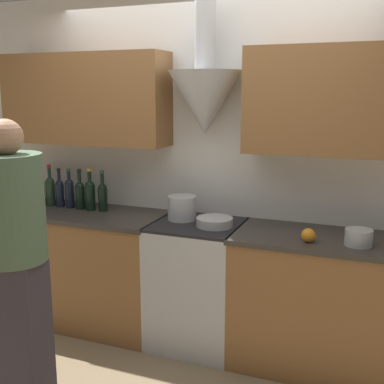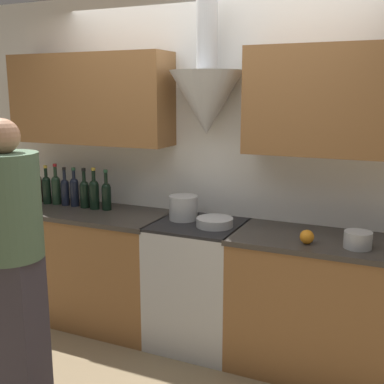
% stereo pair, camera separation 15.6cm
% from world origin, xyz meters
% --- Properties ---
extents(ground_plane, '(12.00, 12.00, 0.00)m').
position_xyz_m(ground_plane, '(0.00, 0.00, 0.00)').
color(ground_plane, '#847051').
extents(wall_back, '(8.40, 0.53, 2.60)m').
position_xyz_m(wall_back, '(-0.04, 0.59, 1.48)').
color(wall_back, white).
rests_on(wall_back, ground_plane).
extents(counter_left, '(1.41, 0.62, 0.93)m').
position_xyz_m(counter_left, '(-1.00, 0.33, 0.47)').
color(counter_left, brown).
rests_on(counter_left, ground_plane).
extents(counter_right, '(1.16, 0.62, 0.93)m').
position_xyz_m(counter_right, '(0.88, 0.33, 0.47)').
color(counter_right, brown).
rests_on(counter_right, ground_plane).
extents(stove_range, '(0.63, 0.60, 0.93)m').
position_xyz_m(stove_range, '(0.00, 0.33, 0.47)').
color(stove_range, '#B7BABC').
rests_on(stove_range, ground_plane).
extents(wine_bottle_0, '(0.08, 0.08, 0.36)m').
position_xyz_m(wine_bottle_0, '(-1.62, 0.38, 1.07)').
color(wine_bottle_0, black).
rests_on(wine_bottle_0, counter_left).
extents(wine_bottle_1, '(0.08, 0.08, 0.33)m').
position_xyz_m(wine_bottle_1, '(-1.52, 0.39, 1.06)').
color(wine_bottle_1, black).
rests_on(wine_bottle_1, counter_left).
extents(wine_bottle_2, '(0.07, 0.07, 0.33)m').
position_xyz_m(wine_bottle_2, '(-1.41, 0.38, 1.06)').
color(wine_bottle_2, black).
rests_on(wine_bottle_2, counter_left).
extents(wine_bottle_3, '(0.07, 0.07, 0.34)m').
position_xyz_m(wine_bottle_3, '(-1.33, 0.40, 1.07)').
color(wine_bottle_3, black).
rests_on(wine_bottle_3, counter_left).
extents(wine_bottle_4, '(0.07, 0.07, 0.32)m').
position_xyz_m(wine_bottle_4, '(-1.23, 0.40, 1.06)').
color(wine_bottle_4, black).
rests_on(wine_bottle_4, counter_left).
extents(wine_bottle_5, '(0.07, 0.07, 0.32)m').
position_xyz_m(wine_bottle_5, '(-1.14, 0.40, 1.06)').
color(wine_bottle_5, black).
rests_on(wine_bottle_5, counter_left).
extents(wine_bottle_6, '(0.08, 0.08, 0.33)m').
position_xyz_m(wine_bottle_6, '(-1.03, 0.39, 1.06)').
color(wine_bottle_6, black).
rests_on(wine_bottle_6, counter_left).
extents(wine_bottle_7, '(0.08, 0.08, 0.34)m').
position_xyz_m(wine_bottle_7, '(-0.93, 0.39, 1.06)').
color(wine_bottle_7, black).
rests_on(wine_bottle_7, counter_left).
extents(wine_bottle_8, '(0.07, 0.07, 0.33)m').
position_xyz_m(wine_bottle_8, '(-0.83, 0.40, 1.06)').
color(wine_bottle_8, black).
rests_on(wine_bottle_8, counter_left).
extents(stock_pot, '(0.21, 0.21, 0.18)m').
position_xyz_m(stock_pot, '(-0.14, 0.38, 1.02)').
color(stock_pot, '#B7BABC').
rests_on(stock_pot, stove_range).
extents(mixing_bowl, '(0.26, 0.26, 0.06)m').
position_xyz_m(mixing_bowl, '(0.14, 0.30, 0.96)').
color(mixing_bowl, '#B7BABC').
rests_on(mixing_bowl, stove_range).
extents(orange_fruit, '(0.09, 0.09, 0.09)m').
position_xyz_m(orange_fruit, '(0.81, 0.17, 0.97)').
color(orange_fruit, orange).
rests_on(orange_fruit, counter_right).
extents(saucepan, '(0.17, 0.17, 0.10)m').
position_xyz_m(saucepan, '(1.11, 0.22, 0.98)').
color(saucepan, '#B7BABC').
rests_on(saucepan, counter_right).
extents(person_foreground_left, '(0.37, 0.37, 1.72)m').
position_xyz_m(person_foreground_left, '(-0.64, -0.82, 0.95)').
color(person_foreground_left, '#38333D').
rests_on(person_foreground_left, ground_plane).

